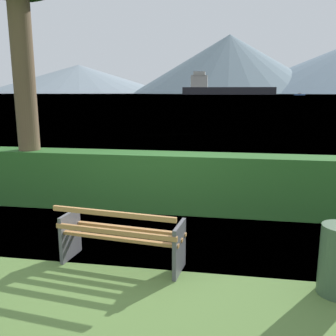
# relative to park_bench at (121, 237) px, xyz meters

# --- Properties ---
(ground_plane) EXTENTS (1400.00, 1400.00, 0.00)m
(ground_plane) POSITION_rel_park_bench_xyz_m (0.01, 0.06, -0.43)
(ground_plane) COLOR #4C6B33
(water_surface) EXTENTS (620.00, 620.00, 0.00)m
(water_surface) POSITION_rel_park_bench_xyz_m (0.01, 309.97, -0.42)
(water_surface) COLOR slate
(water_surface) RESTS_ON ground_plane
(park_bench) EXTENTS (1.76, 0.78, 0.87)m
(park_bench) POSITION_rel_park_bench_xyz_m (0.00, 0.00, 0.00)
(park_bench) COLOR #A0703F
(park_bench) RESTS_ON ground_plane
(hedge_row) EXTENTS (11.13, 0.66, 1.16)m
(hedge_row) POSITION_rel_park_bench_xyz_m (0.01, 2.51, 0.15)
(hedge_row) COLOR #285B23
(hedge_row) RESTS_ON ground_plane
(cargo_ship_large) EXTENTS (76.86, 13.73, 18.83)m
(cargo_ship_large) POSITION_rel_park_bench_xyz_m (-5.21, 311.18, 4.84)
(cargo_ship_large) COLOR #232328
(cargo_ship_large) RESTS_ON water_surface
(fishing_boat_near) EXTENTS (6.88, 5.89, 1.64)m
(fishing_boat_near) POSITION_rel_park_bench_xyz_m (48.15, 255.47, 0.15)
(fishing_boat_near) COLOR #335693
(fishing_boat_near) RESTS_ON water_surface
(distant_hills) EXTENTS (773.65, 394.50, 80.23)m
(distant_hills) POSITION_rel_park_bench_xyz_m (66.22, 547.80, 36.32)
(distant_hills) COLOR gray
(distant_hills) RESTS_ON ground_plane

